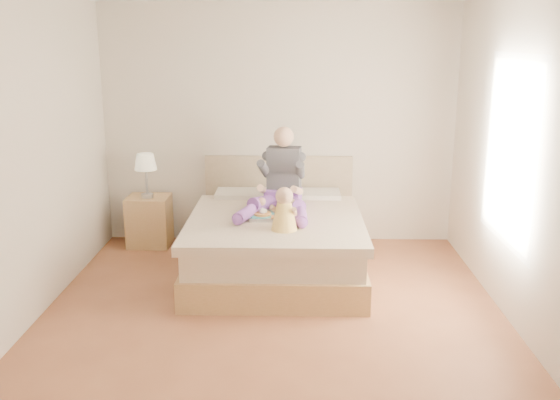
{
  "coord_description": "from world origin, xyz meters",
  "views": [
    {
      "loc": [
        0.18,
        -4.97,
        2.32
      ],
      "look_at": [
        0.04,
        0.96,
        0.77
      ],
      "focal_mm": 40.0,
      "sensor_mm": 36.0,
      "label": 1
    }
  ],
  "objects_px": {
    "bed": "(276,240)",
    "baby": "(285,212)",
    "nightstand": "(149,221)",
    "tray": "(272,214)",
    "adult": "(281,185)"
  },
  "relations": [
    {
      "from": "baby",
      "to": "bed",
      "type": "bearing_deg",
      "value": 118.65
    },
    {
      "from": "adult",
      "to": "tray",
      "type": "xyz_separation_m",
      "value": [
        -0.09,
        -0.34,
        -0.22
      ]
    },
    {
      "from": "bed",
      "to": "nightstand",
      "type": "height_order",
      "value": "bed"
    },
    {
      "from": "nightstand",
      "to": "tray",
      "type": "bearing_deg",
      "value": -32.53
    },
    {
      "from": "nightstand",
      "to": "adult",
      "type": "relative_size",
      "value": 0.54
    },
    {
      "from": "bed",
      "to": "baby",
      "type": "distance_m",
      "value": 0.75
    },
    {
      "from": "adult",
      "to": "tray",
      "type": "distance_m",
      "value": 0.41
    },
    {
      "from": "adult",
      "to": "baby",
      "type": "height_order",
      "value": "adult"
    },
    {
      "from": "nightstand",
      "to": "tray",
      "type": "relative_size",
      "value": 1.22
    },
    {
      "from": "bed",
      "to": "baby",
      "type": "height_order",
      "value": "baby"
    },
    {
      "from": "bed",
      "to": "tray",
      "type": "bearing_deg",
      "value": -101.86
    },
    {
      "from": "tray",
      "to": "adult",
      "type": "bearing_deg",
      "value": 71.77
    },
    {
      "from": "bed",
      "to": "tray",
      "type": "distance_m",
      "value": 0.37
    },
    {
      "from": "bed",
      "to": "nightstand",
      "type": "relative_size",
      "value": 3.8
    },
    {
      "from": "bed",
      "to": "adult",
      "type": "height_order",
      "value": "adult"
    }
  ]
}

